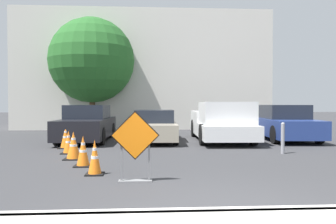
# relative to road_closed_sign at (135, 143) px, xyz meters

# --- Properties ---
(ground_plane) EXTENTS (96.00, 96.00, 0.00)m
(ground_plane) POSITION_rel_road_closed_sign_xyz_m (1.34, 7.81, -0.78)
(ground_plane) COLOR #333335
(curb_lip) EXTENTS (26.45, 0.20, 0.14)m
(curb_lip) POSITION_rel_road_closed_sign_xyz_m (1.34, -2.19, -0.71)
(curb_lip) COLOR beige
(curb_lip) RESTS_ON ground_plane
(road_closed_sign) EXTENTS (0.96, 0.20, 1.40)m
(road_closed_sign) POSITION_rel_road_closed_sign_xyz_m (0.00, 0.00, 0.00)
(road_closed_sign) COLOR black
(road_closed_sign) RESTS_ON ground_plane
(traffic_cone_nearest) EXTENTS (0.38, 0.38, 0.76)m
(traffic_cone_nearest) POSITION_rel_road_closed_sign_xyz_m (-0.91, 0.72, -0.41)
(traffic_cone_nearest) COLOR black
(traffic_cone_nearest) RESTS_ON ground_plane
(traffic_cone_second) EXTENTS (0.42, 0.42, 0.76)m
(traffic_cone_second) POSITION_rel_road_closed_sign_xyz_m (-1.35, 1.70, -0.41)
(traffic_cone_second) COLOR black
(traffic_cone_second) RESTS_ON ground_plane
(traffic_cone_third) EXTENTS (0.50, 0.50, 0.77)m
(traffic_cone_third) POSITION_rel_road_closed_sign_xyz_m (-1.83, 2.77, -0.40)
(traffic_cone_third) COLOR black
(traffic_cone_third) RESTS_ON ground_plane
(traffic_cone_fourth) EXTENTS (0.43, 0.43, 0.72)m
(traffic_cone_fourth) POSITION_rel_road_closed_sign_xyz_m (-2.22, 3.85, -0.43)
(traffic_cone_fourth) COLOR black
(traffic_cone_fourth) RESTS_ON ground_plane
(traffic_cone_fifth) EXTENTS (0.48, 0.48, 0.78)m
(traffic_cone_fifth) POSITION_rel_road_closed_sign_xyz_m (-2.61, 5.10, -0.40)
(traffic_cone_fifth) COLOR black
(traffic_cone_fifth) RESTS_ON ground_plane
(parked_car_nearest) EXTENTS (1.93, 4.67, 1.50)m
(parked_car_nearest) POSITION_rel_road_closed_sign_xyz_m (-2.29, 7.41, -0.08)
(parked_car_nearest) COLOR black
(parked_car_nearest) RESTS_ON ground_plane
(parked_car_second) EXTENTS (1.90, 4.08, 1.30)m
(parked_car_second) POSITION_rel_road_closed_sign_xyz_m (0.50, 7.05, -0.17)
(parked_car_second) COLOR #A39984
(parked_car_second) RESTS_ON ground_plane
(pickup_truck) EXTENTS (2.28, 5.43, 1.62)m
(pickup_truck) POSITION_rel_road_closed_sign_xyz_m (3.28, 6.84, -0.04)
(pickup_truck) COLOR silver
(pickup_truck) RESTS_ON ground_plane
(parked_car_third) EXTENTS (2.14, 4.45, 1.50)m
(parked_car_third) POSITION_rel_road_closed_sign_xyz_m (6.09, 7.21, -0.08)
(parked_car_third) COLOR navy
(parked_car_third) RESTS_ON ground_plane
(bollard_nearest) EXTENTS (0.12, 0.12, 0.97)m
(bollard_nearest) POSITION_rel_road_closed_sign_xyz_m (4.42, 3.42, -0.26)
(bollard_nearest) COLOR gray
(bollard_nearest) RESTS_ON ground_plane
(building_facade_backdrop) EXTENTS (15.74, 5.00, 7.30)m
(building_facade_backdrop) POSITION_rel_road_closed_sign_xyz_m (-0.03, 15.62, 2.87)
(building_facade_backdrop) COLOR beige
(building_facade_backdrop) RESTS_ON ground_plane
(street_tree_behind_lot) EXTENTS (4.83, 4.83, 6.44)m
(street_tree_behind_lot) POSITION_rel_road_closed_sign_xyz_m (-2.95, 12.46, 3.25)
(street_tree_behind_lot) COLOR #513823
(street_tree_behind_lot) RESTS_ON ground_plane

